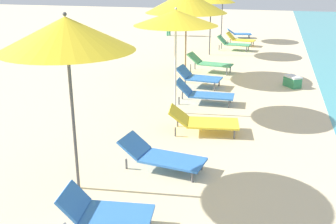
% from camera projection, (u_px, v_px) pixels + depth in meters
% --- Properties ---
extents(umbrella_third, '(1.99, 1.99, 2.80)m').
position_uv_depth(umbrella_third, '(66.00, 34.00, 5.76)').
color(umbrella_third, '#4C4C51').
rests_on(umbrella_third, ground).
extents(lounger_third_shoreside, '(1.58, 0.80, 0.52)m').
position_uv_depth(lounger_third_shoreside, '(161.00, 156.00, 7.14)').
color(lounger_third_shoreside, blue).
rests_on(lounger_third_shoreside, ground).
extents(lounger_third_inland, '(1.27, 0.73, 0.58)m').
position_uv_depth(lounger_third_inland, '(104.00, 211.00, 5.42)').
color(lounger_third_inland, blue).
rests_on(lounger_third_inland, ground).
extents(umbrella_fourth, '(1.97, 1.97, 2.56)m').
position_uv_depth(umbrella_fourth, '(176.00, 18.00, 9.30)').
color(umbrella_fourth, silver).
rests_on(umbrella_fourth, ground).
extents(lounger_fourth_shoreside, '(1.55, 0.64, 0.61)m').
position_uv_depth(lounger_fourth_shoreside, '(203.00, 93.00, 10.72)').
color(lounger_fourth_shoreside, blue).
rests_on(lounger_fourth_shoreside, ground).
extents(lounger_fourth_inland, '(1.59, 0.90, 0.54)m').
position_uv_depth(lounger_fourth_inland, '(203.00, 121.00, 8.77)').
color(lounger_fourth_inland, yellow).
rests_on(lounger_fourth_inland, ground).
extents(umbrella_fifth, '(2.59, 2.59, 2.83)m').
position_uv_depth(umbrella_fifth, '(186.00, 2.00, 12.61)').
color(umbrella_fifth, olive).
rests_on(umbrella_fifth, ground).
extents(lounger_fifth_shoreside, '(1.62, 0.78, 0.64)m').
position_uv_depth(lounger_fifth_shoreside, '(209.00, 63.00, 14.03)').
color(lounger_fifth_shoreside, '#4CA572').
rests_on(lounger_fifth_shoreside, ground).
extents(lounger_fifth_inland, '(1.38, 0.82, 0.60)m').
position_uv_depth(lounger_fifth_inland, '(198.00, 77.00, 12.26)').
color(lounger_fifth_inland, blue).
rests_on(lounger_fifth_inland, ground).
extents(lounger_sixth_shoreside, '(1.49, 0.71, 0.64)m').
position_uv_depth(lounger_sixth_shoreside, '(233.00, 43.00, 17.97)').
color(lounger_sixth_shoreside, '#4CA572').
rests_on(lounger_sixth_shoreside, ground).
extents(lounger_farthest_shoreside, '(1.34, 0.83, 0.47)m').
position_uv_depth(lounger_farthest_shoreside, '(239.00, 33.00, 21.35)').
color(lounger_farthest_shoreside, blue).
rests_on(lounger_farthest_shoreside, ground).
extents(lounger_farthest_inland, '(1.39, 0.75, 0.61)m').
position_uv_depth(lounger_farthest_inland, '(240.00, 39.00, 19.10)').
color(lounger_farthest_inland, yellow).
rests_on(lounger_farthest_inland, ground).
extents(person_walking_near, '(0.36, 0.42, 1.79)m').
position_uv_depth(person_walking_near, '(169.00, 15.00, 21.85)').
color(person_walking_near, '#3F9972').
rests_on(person_walking_near, ground).
extents(cooler_box, '(0.56, 0.61, 0.35)m').
position_uv_depth(cooler_box, '(292.00, 81.00, 12.28)').
color(cooler_box, '#338C59').
rests_on(cooler_box, ground).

